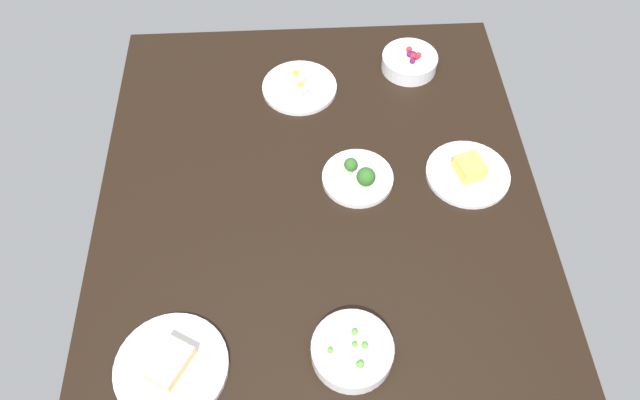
# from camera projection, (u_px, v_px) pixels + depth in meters

# --- Properties ---
(dining_table) EXTENTS (1.30, 1.06, 0.04)m
(dining_table) POSITION_uv_depth(u_px,v_px,m) (320.00, 210.00, 1.47)
(dining_table) COLOR black
(dining_table) RESTS_ON ground
(plate_eggs) EXTENTS (0.20, 0.20, 0.05)m
(plate_eggs) POSITION_uv_depth(u_px,v_px,m) (299.00, 86.00, 1.67)
(plate_eggs) COLOR silver
(plate_eggs) RESTS_ON dining_table
(plate_broccoli) EXTENTS (0.17, 0.17, 0.08)m
(plate_broccoli) POSITION_uv_depth(u_px,v_px,m) (358.00, 177.00, 1.48)
(plate_broccoli) COLOR silver
(plate_broccoli) RESTS_ON dining_table
(bowl_peas) EXTENTS (0.17, 0.17, 0.05)m
(bowl_peas) POSITION_uv_depth(u_px,v_px,m) (352.00, 350.00, 1.22)
(bowl_peas) COLOR silver
(bowl_peas) RESTS_ON dining_table
(plate_sandwich) EXTENTS (0.23, 0.23, 0.05)m
(plate_sandwich) POSITION_uv_depth(u_px,v_px,m) (171.00, 366.00, 1.21)
(plate_sandwich) COLOR silver
(plate_sandwich) RESTS_ON dining_table
(plate_cheese) EXTENTS (0.21, 0.21, 0.05)m
(plate_cheese) POSITION_uv_depth(u_px,v_px,m) (468.00, 172.00, 1.49)
(plate_cheese) COLOR silver
(plate_cheese) RESTS_ON dining_table
(bowl_berries) EXTENTS (0.16, 0.16, 0.06)m
(bowl_berries) POSITION_uv_depth(u_px,v_px,m) (410.00, 61.00, 1.71)
(bowl_berries) COLOR silver
(bowl_berries) RESTS_ON dining_table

